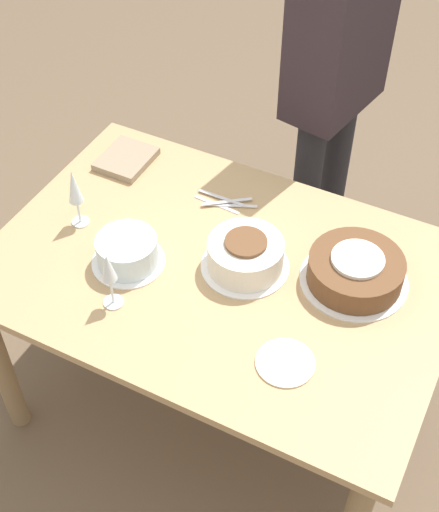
{
  "coord_description": "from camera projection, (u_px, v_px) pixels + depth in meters",
  "views": [
    {
      "loc": [
        -0.67,
        1.31,
        2.34
      ],
      "look_at": [
        0.0,
        0.0,
        0.8
      ],
      "focal_mm": 50.0,
      "sensor_mm": 36.0,
      "label": 1
    }
  ],
  "objects": [
    {
      "name": "cake_center_white",
      "position": [
        245.0,
        255.0,
        2.14
      ],
      "size": [
        0.27,
        0.27,
        0.11
      ],
      "color": "white",
      "rests_on": "dining_table"
    },
    {
      "name": "wine_glass_far",
      "position": [
        108.0,
        271.0,
        1.97
      ],
      "size": [
        0.06,
        0.06,
        0.2
      ],
      "color": "silver",
      "rests_on": "dining_table"
    },
    {
      "name": "ground_plane",
      "position": [
        219.0,
        401.0,
        2.71
      ],
      "size": [
        12.0,
        12.0,
        0.0
      ],
      "primitive_type": "plane",
      "color": "brown"
    },
    {
      "name": "cake_back_decorated",
      "position": [
        127.0,
        252.0,
        2.15
      ],
      "size": [
        0.23,
        0.23,
        0.1
      ],
      "color": "white",
      "rests_on": "dining_table"
    },
    {
      "name": "wine_glass_near",
      "position": [
        74.0,
        189.0,
        2.2
      ],
      "size": [
        0.06,
        0.06,
        0.21
      ],
      "color": "silver",
      "rests_on": "dining_table"
    },
    {
      "name": "dining_table",
      "position": [
        219.0,
        292.0,
        2.25
      ],
      "size": [
        1.4,
        0.96,
        0.75
      ],
      "color": "tan",
      "rests_on": "ground_plane"
    },
    {
      "name": "napkin_stack",
      "position": [
        126.0,
        159.0,
        2.51
      ],
      "size": [
        0.17,
        0.19,
        0.03
      ],
      "color": "gray",
      "rests_on": "dining_table"
    },
    {
      "name": "dessert_plate_left",
      "position": [
        285.0,
        363.0,
        1.92
      ],
      "size": [
        0.16,
        0.16,
        0.01
      ],
      "color": "beige",
      "rests_on": "dining_table"
    },
    {
      "name": "person_cutting",
      "position": [
        338.0,
        55.0,
        2.5
      ],
      "size": [
        0.29,
        0.43,
        1.7
      ],
      "rotation": [
        0.0,
        0.0,
        1.38
      ],
      "color": "#232328",
      "rests_on": "ground_plane"
    },
    {
      "name": "fork_pile",
      "position": [
        224.0,
        202.0,
        2.37
      ],
      "size": [
        0.21,
        0.11,
        0.01
      ],
      "color": "silver",
      "rests_on": "dining_table"
    },
    {
      "name": "cake_front_chocolate",
      "position": [
        356.0,
        271.0,
        2.1
      ],
      "size": [
        0.32,
        0.32,
        0.1
      ],
      "color": "white",
      "rests_on": "dining_table"
    }
  ]
}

